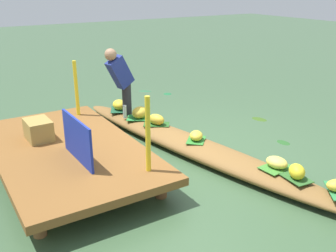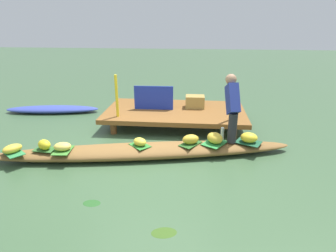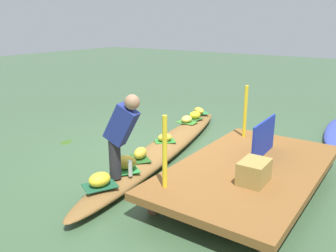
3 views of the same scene
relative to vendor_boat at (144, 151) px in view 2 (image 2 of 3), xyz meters
name	(u,v)px [view 2 (image 2 of 3)]	position (x,y,z in m)	size (l,w,h in m)	color
canal_water	(144,156)	(0.00, 0.00, -0.11)	(40.00, 40.00, 0.00)	#3A5838
dock_platform	(175,112)	(0.43, 1.78, 0.19)	(3.20, 1.80, 0.35)	brown
vendor_boat	(144,151)	(0.00, 0.00, 0.00)	(5.40, 0.61, 0.22)	brown
moored_boat	(53,109)	(-2.87, 2.38, -0.02)	(2.41, 0.51, 0.17)	#3545A0
leaf_mat_0	(215,143)	(1.26, 0.21, 0.12)	(0.44, 0.33, 0.01)	#2B843A
banana_bunch_0	(215,138)	(1.26, 0.21, 0.21)	(0.32, 0.25, 0.20)	gold
leaf_mat_1	(140,145)	(-0.06, -0.02, 0.12)	(0.36, 0.25, 0.01)	#2F7C2D
banana_bunch_1	(140,142)	(-0.06, -0.02, 0.19)	(0.26, 0.19, 0.14)	yellow
leaf_mat_2	(45,149)	(-1.66, -0.35, 0.12)	(0.36, 0.24, 0.01)	#2E6028
banana_bunch_2	(44,145)	(-1.66, -0.35, 0.20)	(0.25, 0.18, 0.18)	yellow
leaf_mat_3	(63,150)	(-1.34, -0.36, 0.12)	(0.40, 0.28, 0.01)	#3D7F2D
banana_bunch_3	(62,147)	(-1.34, -0.36, 0.19)	(0.29, 0.21, 0.14)	#F2D156
leaf_mat_4	(248,142)	(1.88, 0.31, 0.12)	(0.43, 0.31, 0.01)	#1B5234
banana_bunch_4	(249,138)	(1.88, 0.31, 0.21)	(0.30, 0.24, 0.18)	yellow
leaf_mat_5	(13,152)	(-2.14, -0.52, 0.12)	(0.45, 0.25, 0.01)	#2D8042
banana_bunch_5	(12,149)	(-2.14, -0.52, 0.19)	(0.32, 0.19, 0.14)	gold
leaf_mat_6	(191,144)	(0.83, 0.14, 0.12)	(0.42, 0.24, 0.01)	#25561F
banana_bunch_6	(191,139)	(0.83, 0.14, 0.20)	(0.30, 0.19, 0.17)	gold
vendor_person	(232,104)	(1.55, 0.42, 0.80)	(0.27, 0.53, 1.20)	#28282D
water_bottle	(222,133)	(1.41, 0.43, 0.22)	(0.06, 0.06, 0.23)	silver
market_banner	(154,98)	(-0.07, 1.78, 0.52)	(0.90, 0.03, 0.55)	#1B2F9F
railing_post_west	(117,96)	(-0.77, 1.18, 0.69)	(0.06, 0.06, 0.91)	yellow
railing_post_east	(232,99)	(1.63, 1.18, 0.69)	(0.06, 0.06, 0.91)	yellow
produce_crate	(195,102)	(0.88, 2.01, 0.38)	(0.44, 0.32, 0.29)	#A18440
drifting_plant_0	(92,203)	(-0.46, -1.48, -0.11)	(0.24, 0.16, 0.01)	#245522
drifting_plant_1	(164,233)	(0.58, -1.96, -0.11)	(0.31, 0.19, 0.01)	#35571A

